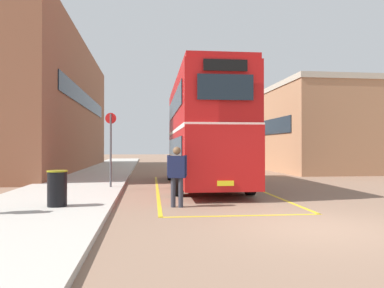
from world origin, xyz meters
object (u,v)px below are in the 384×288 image
(bus_stop_sign, at_px, (111,143))
(single_deck_bus, at_px, (219,148))
(pedestrian_boarding, at_px, (177,172))
(litter_bin, at_px, (57,188))
(double_decker_bus, at_px, (203,130))

(bus_stop_sign, bearing_deg, single_deck_bus, 66.03)
(pedestrian_boarding, height_order, litter_bin, pedestrian_boarding)
(double_decker_bus, relative_size, single_deck_bus, 1.26)
(pedestrian_boarding, height_order, bus_stop_sign, bus_stop_sign)
(bus_stop_sign, bearing_deg, pedestrian_boarding, -63.11)
(single_deck_bus, height_order, bus_stop_sign, bus_stop_sign)
(double_decker_bus, height_order, bus_stop_sign, double_decker_bus)
(single_deck_bus, bearing_deg, litter_bin, -111.49)
(double_decker_bus, xyz_separation_m, single_deck_bus, (4.15, 17.00, -0.88))
(double_decker_bus, bearing_deg, single_deck_bus, 76.29)
(single_deck_bus, bearing_deg, bus_stop_sign, -113.97)
(double_decker_bus, xyz_separation_m, pedestrian_boarding, (-1.63, -5.72, -1.49))
(litter_bin, bearing_deg, pedestrian_boarding, 5.37)
(single_deck_bus, xyz_separation_m, bus_stop_sign, (-8.08, -18.18, 0.28))
(single_deck_bus, distance_m, bus_stop_sign, 19.90)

